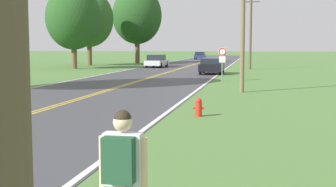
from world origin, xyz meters
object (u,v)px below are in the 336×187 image
(fire_hydrant, at_px, (199,107))
(car_silver_sedan_approaching, at_px, (157,61))
(tree_mid_treeline, at_px, (73,18))
(car_dark_blue_hatchback_mid_near, at_px, (200,55))
(hitchhiker_person, at_px, (122,167))
(tree_behind_sign, at_px, (137,16))
(traffic_sign, at_px, (222,56))
(tree_right_cluster, at_px, (89,19))
(car_black_hatchback_nearest, at_px, (212,65))

(fire_hydrant, distance_m, car_silver_sedan_approaching, 37.44)
(tree_mid_treeline, relative_size, car_silver_sedan_approaching, 1.93)
(car_dark_blue_hatchback_mid_near, bearing_deg, hitchhiker_person, -174.63)
(fire_hydrant, height_order, car_dark_blue_hatchback_mid_near, car_dark_blue_hatchback_mid_near)
(fire_hydrant, relative_size, tree_behind_sign, 0.06)
(hitchhiker_person, distance_m, car_dark_blue_hatchback_mid_near, 81.14)
(traffic_sign, distance_m, tree_behind_sign, 35.35)
(fire_hydrant, bearing_deg, hitchhiker_person, -87.59)
(tree_right_cluster, height_order, car_silver_sedan_approaching, tree_right_cluster)
(traffic_sign, relative_size, tree_right_cluster, 0.25)
(car_black_hatchback_nearest, distance_m, car_silver_sedan_approaching, 13.30)
(car_dark_blue_hatchback_mid_near, bearing_deg, tree_behind_sign, 161.80)
(car_black_hatchback_nearest, bearing_deg, traffic_sign, 10.56)
(tree_mid_treeline, xyz_separation_m, car_black_hatchback_nearest, (15.75, -6.72, -4.75))
(car_silver_sedan_approaching, bearing_deg, car_black_hatchback_nearest, -143.79)
(tree_behind_sign, xyz_separation_m, car_silver_sedan_approaching, (5.50, -12.25, -5.99))
(tree_behind_sign, height_order, tree_right_cluster, tree_behind_sign)
(car_black_hatchback_nearest, bearing_deg, tree_behind_sign, -150.64)
(traffic_sign, bearing_deg, car_black_hatchback_nearest, 100.23)
(traffic_sign, bearing_deg, car_silver_sedan_approaching, 114.58)
(tree_behind_sign, distance_m, tree_mid_treeline, 16.85)
(car_black_hatchback_nearest, xyz_separation_m, car_silver_sedan_approaching, (-7.42, 11.04, -0.01))
(tree_right_cluster, bearing_deg, car_dark_blue_hatchback_mid_near, 69.79)
(fire_hydrant, relative_size, traffic_sign, 0.28)
(hitchhiker_person, relative_size, car_dark_blue_hatchback_mid_near, 0.46)
(fire_hydrant, height_order, tree_behind_sign, tree_behind_sign)
(car_silver_sedan_approaching, bearing_deg, fire_hydrant, -163.23)
(tree_mid_treeline, distance_m, car_silver_sedan_approaching, 10.52)
(traffic_sign, height_order, tree_mid_treeline, tree_mid_treeline)
(car_black_hatchback_nearest, bearing_deg, tree_mid_treeline, -112.80)
(fire_hydrant, xyz_separation_m, car_black_hatchback_nearest, (-1.94, 25.21, 0.43))
(tree_behind_sign, distance_m, car_dark_blue_hatchback_mid_near, 22.70)
(fire_hydrant, xyz_separation_m, tree_mid_treeline, (-17.68, 31.94, 5.18))
(car_silver_sedan_approaching, bearing_deg, traffic_sign, -153.13)
(tree_mid_treeline, xyz_separation_m, car_silver_sedan_approaching, (8.32, 4.31, -4.76))
(fire_hydrant, relative_size, tree_right_cluster, 0.07)
(tree_behind_sign, relative_size, car_silver_sedan_approaching, 2.32)
(tree_mid_treeline, height_order, car_dark_blue_hatchback_mid_near, tree_mid_treeline)
(tree_right_cluster, distance_m, car_silver_sedan_approaching, 11.68)
(fire_hydrant, bearing_deg, car_black_hatchback_nearest, 94.39)
(fire_hydrant, bearing_deg, car_dark_blue_hatchback_mid_near, 96.85)
(tree_right_cluster, height_order, car_black_hatchback_nearest, tree_right_cluster)
(hitchhiker_person, xyz_separation_m, traffic_sign, (-0.86, 27.90, 0.72))
(fire_hydrant, bearing_deg, car_silver_sedan_approaching, 104.48)
(traffic_sign, bearing_deg, tree_behind_sign, 114.42)
(car_silver_sedan_approaching, xyz_separation_m, car_dark_blue_hatchback_mid_near, (1.03, 33.15, -0.03))
(car_dark_blue_hatchback_mid_near, bearing_deg, fire_hydrant, -174.01)
(tree_mid_treeline, bearing_deg, hitchhiker_person, -67.20)
(fire_hydrant, relative_size, tree_mid_treeline, 0.07)
(fire_hydrant, height_order, tree_mid_treeline, tree_mid_treeline)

